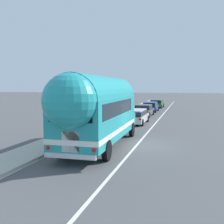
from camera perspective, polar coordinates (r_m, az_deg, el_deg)
name	(u,v)px	position (r m, az deg, el deg)	size (l,w,h in m)	color
ground_plane	(137,144)	(17.01, 5.23, -6.67)	(300.00, 300.00, 0.00)	#4C4C4F
lane_markings	(140,120)	(29.00, 5.72, -1.74)	(4.09, 80.00, 0.01)	silver
sidewalk_slab	(105,121)	(27.76, -1.51, -1.88)	(2.15, 90.00, 0.15)	#ADA89E
painted_bus	(98,108)	(15.53, -2.93, 0.80)	(2.70, 11.23, 4.12)	teal
car_lead	(136,115)	(26.32, 4.90, -0.70)	(1.97, 4.76, 1.37)	silver
car_second	(144,110)	(33.48, 6.53, 0.44)	(2.14, 4.69, 1.37)	#474C51
car_third	(151,106)	(39.61, 7.95, 1.23)	(1.94, 4.73, 1.37)	navy
car_fourth	(157,103)	(47.02, 9.23, 1.82)	(2.10, 4.44, 1.37)	#196633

